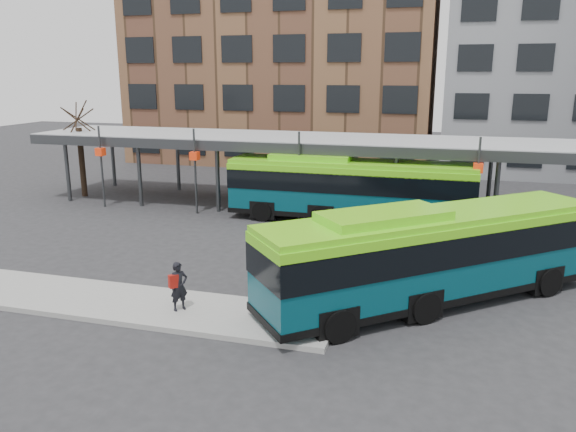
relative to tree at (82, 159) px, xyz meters
The scene contains 8 objects.
ground 21.77m from the tree, 33.69° to the right, with size 120.00×120.00×0.00m, color #28282B.
boarding_island 19.67m from the tree, 50.19° to the right, with size 14.00×3.00×0.18m, color gray.
canopy 18.03m from the tree, ahead, with size 40.00×6.53×4.80m.
tree is the anchor object (origin of this frame).
building_brick 23.18m from the tree, 68.20° to the left, with size 26.00×14.00×22.00m, color brown.
bus_front 25.19m from the tree, 28.03° to the right, with size 11.38×10.27×3.49m.
bus_rear 17.67m from the tree, ahead, with size 12.95×2.96×3.57m.
pedestrian 20.89m from the tree, 46.62° to the right, with size 0.68×0.71×1.65m.
Camera 1 is at (4.45, -18.73, 7.80)m, focal length 35.00 mm.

